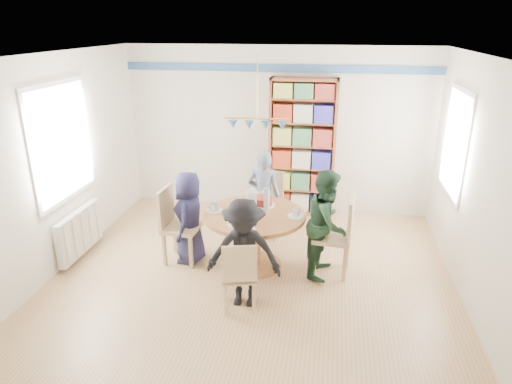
% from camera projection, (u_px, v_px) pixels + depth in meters
% --- Properties ---
extents(ground, '(5.00, 5.00, 0.00)m').
position_uv_depth(ground, '(251.00, 282.00, 5.66)').
color(ground, tan).
extents(room_shell, '(5.00, 5.00, 5.00)m').
position_uv_depth(room_shell, '(242.00, 135.00, 5.92)').
color(room_shell, white).
rests_on(room_shell, ground).
extents(radiator, '(0.12, 1.00, 0.60)m').
position_uv_depth(radiator, '(80.00, 232.00, 6.20)').
color(radiator, silver).
rests_on(radiator, ground).
extents(dining_table, '(1.30, 1.30, 0.75)m').
position_uv_depth(dining_table, '(255.00, 227.00, 5.85)').
color(dining_table, '#955530').
rests_on(dining_table, ground).
extents(chair_left, '(0.48, 0.48, 1.03)m').
position_uv_depth(chair_left, '(175.00, 222.00, 6.00)').
color(chair_left, tan).
rests_on(chair_left, ground).
extents(chair_right, '(0.51, 0.51, 1.05)m').
position_uv_depth(chair_right, '(340.00, 232.00, 5.68)').
color(chair_right, tan).
rests_on(chair_right, ground).
extents(chair_far, '(0.48, 0.48, 0.97)m').
position_uv_depth(chair_far, '(268.00, 200.00, 6.80)').
color(chair_far, tan).
rests_on(chair_far, ground).
extents(chair_near, '(0.45, 0.45, 0.85)m').
position_uv_depth(chair_near, '(239.00, 273.00, 4.96)').
color(chair_near, tan).
rests_on(chair_near, ground).
extents(person_left, '(0.41, 0.62, 1.25)m').
position_uv_depth(person_left, '(189.00, 217.00, 5.99)').
color(person_left, '#191937').
rests_on(person_left, ground).
extents(person_right, '(0.63, 0.75, 1.38)m').
position_uv_depth(person_right, '(327.00, 223.00, 5.65)').
color(person_right, '#18301E').
rests_on(person_right, ground).
extents(person_far, '(0.49, 0.33, 1.33)m').
position_uv_depth(person_far, '(263.00, 195.00, 6.63)').
color(person_far, gray).
rests_on(person_far, ground).
extents(person_near, '(0.84, 0.50, 1.28)m').
position_uv_depth(person_near, '(244.00, 254.00, 5.02)').
color(person_near, black).
rests_on(person_near, ground).
extents(bookshelf, '(1.06, 0.32, 2.23)m').
position_uv_depth(bookshelf, '(302.00, 149.00, 7.37)').
color(bookshelf, brown).
rests_on(bookshelf, ground).
extents(tableware, '(1.27, 1.27, 0.33)m').
position_uv_depth(tableware, '(253.00, 207.00, 5.79)').
color(tableware, white).
rests_on(tableware, dining_table).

